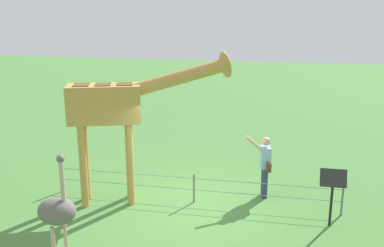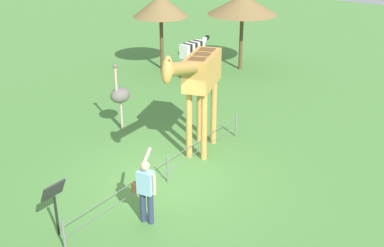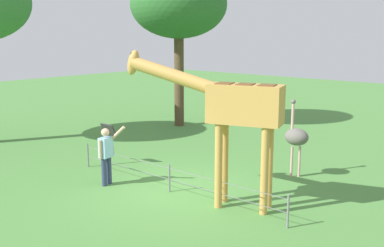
{
  "view_description": "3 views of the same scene",
  "coord_description": "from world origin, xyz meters",
  "px_view_note": "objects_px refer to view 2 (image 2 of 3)",
  "views": [
    {
      "loc": [
        1.96,
        -9.7,
        4.69
      ],
      "look_at": [
        0.07,
        -0.43,
        2.19
      ],
      "focal_mm": 41.17,
      "sensor_mm": 36.0,
      "label": 1
    },
    {
      "loc": [
        8.71,
        7.15,
        6.61
      ],
      "look_at": [
        -0.31,
        0.73,
        1.73
      ],
      "focal_mm": 45.43,
      "sensor_mm": 36.0,
      "label": 2
    },
    {
      "loc": [
        -8.16,
        8.58,
        4.12
      ],
      "look_at": [
        -0.65,
        0.01,
        1.89
      ],
      "focal_mm": 43.85,
      "sensor_mm": 36.0,
      "label": 3
    }
  ],
  "objects_px": {
    "ostrich": "(120,95)",
    "giraffe": "(199,78)",
    "visitor": "(146,188)",
    "shade_hut_far": "(161,6)",
    "zebra": "(193,51)",
    "info_sign": "(54,198)",
    "shade_hut_near": "(243,5)"
  },
  "relations": [
    {
      "from": "giraffe",
      "to": "visitor",
      "type": "relative_size",
      "value": 2.34
    },
    {
      "from": "giraffe",
      "to": "visitor",
      "type": "distance_m",
      "value": 3.86
    },
    {
      "from": "visitor",
      "to": "shade_hut_near",
      "type": "height_order",
      "value": "shade_hut_near"
    },
    {
      "from": "giraffe",
      "to": "zebra",
      "type": "distance_m",
      "value": 7.28
    },
    {
      "from": "shade_hut_near",
      "to": "zebra",
      "type": "bearing_deg",
      "value": -24.47
    },
    {
      "from": "shade_hut_near",
      "to": "shade_hut_far",
      "type": "bearing_deg",
      "value": -54.69
    },
    {
      "from": "visitor",
      "to": "zebra",
      "type": "relative_size",
      "value": 0.92
    },
    {
      "from": "shade_hut_near",
      "to": "info_sign",
      "type": "height_order",
      "value": "shade_hut_near"
    },
    {
      "from": "visitor",
      "to": "zebra",
      "type": "bearing_deg",
      "value": -150.52
    },
    {
      "from": "giraffe",
      "to": "shade_hut_far",
      "type": "relative_size",
      "value": 1.19
    },
    {
      "from": "shade_hut_near",
      "to": "info_sign",
      "type": "bearing_deg",
      "value": 12.67
    },
    {
      "from": "zebra",
      "to": "ostrich",
      "type": "distance_m",
      "value": 5.85
    },
    {
      "from": "visitor",
      "to": "ostrich",
      "type": "distance_m",
      "value": 5.35
    },
    {
      "from": "zebra",
      "to": "giraffe",
      "type": "bearing_deg",
      "value": 36.44
    },
    {
      "from": "giraffe",
      "to": "shade_hut_near",
      "type": "height_order",
      "value": "giraffe"
    },
    {
      "from": "visitor",
      "to": "ostrich",
      "type": "bearing_deg",
      "value": -130.91
    },
    {
      "from": "visitor",
      "to": "shade_hut_near",
      "type": "relative_size",
      "value": 0.51
    },
    {
      "from": "shade_hut_far",
      "to": "info_sign",
      "type": "relative_size",
      "value": 2.5
    },
    {
      "from": "zebra",
      "to": "ostrich",
      "type": "relative_size",
      "value": 0.81
    },
    {
      "from": "visitor",
      "to": "info_sign",
      "type": "distance_m",
      "value": 1.98
    },
    {
      "from": "zebra",
      "to": "ostrich",
      "type": "xyz_separation_m",
      "value": [
        5.73,
        1.18,
        0.01
      ]
    },
    {
      "from": "zebra",
      "to": "shade_hut_near",
      "type": "distance_m",
      "value": 2.98
    },
    {
      "from": "shade_hut_near",
      "to": "info_sign",
      "type": "distance_m",
      "value": 13.42
    },
    {
      "from": "visitor",
      "to": "info_sign",
      "type": "xyz_separation_m",
      "value": [
        1.5,
        -1.29,
        0.05
      ]
    },
    {
      "from": "ostrich",
      "to": "giraffe",
      "type": "bearing_deg",
      "value": 89.02
    },
    {
      "from": "zebra",
      "to": "shade_hut_near",
      "type": "relative_size",
      "value": 0.55
    },
    {
      "from": "visitor",
      "to": "shade_hut_far",
      "type": "relative_size",
      "value": 0.51
    },
    {
      "from": "shade_hut_far",
      "to": "zebra",
      "type": "bearing_deg",
      "value": 84.14
    },
    {
      "from": "giraffe",
      "to": "visitor",
      "type": "xyz_separation_m",
      "value": [
        3.45,
        0.95,
        -1.47
      ]
    },
    {
      "from": "shade_hut_near",
      "to": "info_sign",
      "type": "xyz_separation_m",
      "value": [
        12.96,
        2.91,
        -1.92
      ]
    },
    {
      "from": "visitor",
      "to": "shade_hut_near",
      "type": "bearing_deg",
      "value": -159.85
    },
    {
      "from": "ostrich",
      "to": "visitor",
      "type": "bearing_deg",
      "value": 49.09
    }
  ]
}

